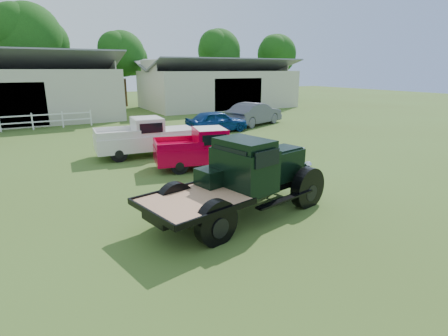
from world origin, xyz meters
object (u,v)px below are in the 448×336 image
misc_car_blue (217,121)px  misc_car_grey (255,114)px  red_pickup (208,148)px  white_pickup (146,137)px  vintage_flatbed (241,178)px

misc_car_blue → misc_car_grey: bearing=-72.1°
red_pickup → misc_car_blue: 8.97m
misc_car_grey → white_pickup: bearing=97.2°
red_pickup → vintage_flatbed: bearing=-93.6°
vintage_flatbed → red_pickup: size_ratio=1.20×
red_pickup → misc_car_grey: size_ratio=0.92×
vintage_flatbed → red_pickup: 5.46m
vintage_flatbed → red_pickup: bearing=61.4°
misc_car_blue → misc_car_grey: misc_car_grey is taller
vintage_flatbed → misc_car_grey: (10.28, 14.33, -0.28)m
vintage_flatbed → misc_car_blue: size_ratio=1.33×
misc_car_blue → misc_car_grey: 4.35m
white_pickup → misc_car_blue: white_pickup is taller
vintage_flatbed → white_pickup: (-0.15, 8.74, -0.21)m
misc_car_blue → vintage_flatbed: bearing=153.7°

